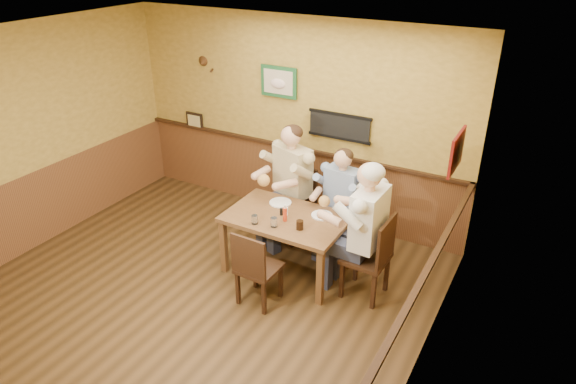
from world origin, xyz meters
name	(u,v)px	position (x,y,z in m)	size (l,w,h in m)	color
room	(192,162)	(0.13, 0.17, 1.69)	(5.02, 5.03, 2.81)	#35230F
dining_table	(286,223)	(0.66, 1.13, 0.66)	(1.40, 0.90, 0.75)	brown
chair_back_left	(293,204)	(0.36, 1.84, 0.50)	(0.46, 0.46, 1.00)	#331E10
chair_back_right	(341,219)	(1.04, 1.88, 0.44)	(0.41, 0.41, 0.88)	#331E10
chair_right_end	(366,256)	(1.66, 1.15, 0.51)	(0.47, 0.47, 1.02)	#331E10
chair_near_side	(259,266)	(0.69, 0.47, 0.46)	(0.42, 0.42, 0.92)	#331E10
diner_tan_shirt	(293,189)	(0.36, 1.84, 0.72)	(0.66, 0.66, 1.43)	beige
diner_blue_polo	(342,206)	(1.04, 1.88, 0.63)	(0.58, 0.58, 1.26)	#788FB5
diner_white_elder	(367,239)	(1.66, 1.15, 0.73)	(0.67, 0.67, 1.46)	silver
water_glass_left	(255,220)	(0.43, 0.80, 0.80)	(0.07, 0.07, 0.11)	silver
water_glass_mid	(274,222)	(0.66, 0.85, 0.81)	(0.08, 0.08, 0.11)	white
cola_tumbler	(300,225)	(0.93, 0.95, 0.80)	(0.08, 0.08, 0.11)	black
hot_sauce_bottle	(285,214)	(0.70, 1.03, 0.84)	(0.05, 0.05, 0.19)	red
salt_shaker	(286,211)	(0.65, 1.16, 0.80)	(0.04, 0.04, 0.10)	white
pepper_shaker	(281,212)	(0.59, 1.13, 0.79)	(0.04, 0.04, 0.09)	black
plate_far_left	(280,203)	(0.44, 1.37, 0.76)	(0.27, 0.27, 0.02)	white
plate_far_right	(322,215)	(1.02, 1.34, 0.76)	(0.25, 0.25, 0.02)	white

